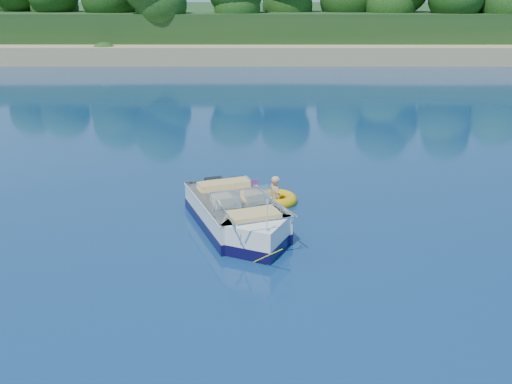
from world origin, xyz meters
TOP-DOWN VIEW (x-y plane):
  - ground at (0.00, 0.00)m, footprint 160.00×160.00m
  - shoreline at (0.00, 63.77)m, footprint 170.00×59.00m
  - motorboat at (-0.25, 0.16)m, footprint 2.98×4.93m
  - tow_tube at (0.77, 2.21)m, footprint 1.65×1.65m
  - boy at (0.73, 2.15)m, footprint 0.61×0.81m

SIDE VIEW (x-z plane):
  - ground at x=0.00m, z-range 0.00..0.00m
  - boy at x=0.73m, z-range -0.72..0.72m
  - tow_tube at x=0.77m, z-range -0.08..0.25m
  - motorboat at x=-0.25m, z-range -0.53..1.20m
  - shoreline at x=0.00m, z-range -2.02..3.98m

